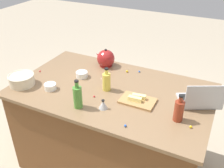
# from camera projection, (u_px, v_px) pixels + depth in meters

# --- Properties ---
(ground_plane) EXTENTS (12.00, 12.00, 0.00)m
(ground_plane) POSITION_uv_depth(u_px,v_px,m) (112.00, 161.00, 2.68)
(ground_plane) COLOR #B7A88E
(island_counter) EXTENTS (1.71, 1.03, 0.90)m
(island_counter) POSITION_uv_depth(u_px,v_px,m) (112.00, 128.00, 2.45)
(island_counter) COLOR brown
(island_counter) RESTS_ON ground
(laptop) EXTENTS (0.38, 0.34, 0.22)m
(laptop) POSITION_uv_depth(u_px,v_px,m) (200.00, 100.00, 2.00)
(laptop) COLOR #B7B7BC
(laptop) RESTS_ON island_counter
(mixing_bowl_large) EXTENTS (0.23, 0.23, 0.10)m
(mixing_bowl_large) POSITION_uv_depth(u_px,v_px,m) (22.00, 80.00, 2.26)
(mixing_bowl_large) COLOR beige
(mixing_bowl_large) RESTS_ON island_counter
(bottle_oil) EXTENTS (0.07, 0.07, 0.21)m
(bottle_oil) POSITION_uv_depth(u_px,v_px,m) (107.00, 81.00, 2.17)
(bottle_oil) COLOR #DBC64C
(bottle_oil) RESTS_ON island_counter
(bottle_olive) EXTENTS (0.07, 0.07, 0.24)m
(bottle_olive) POSITION_uv_depth(u_px,v_px,m) (78.00, 97.00, 1.95)
(bottle_olive) COLOR #4C8C38
(bottle_olive) RESTS_ON island_counter
(bottle_soy) EXTENTS (0.07, 0.07, 0.21)m
(bottle_soy) POSITION_uv_depth(u_px,v_px,m) (179.00, 110.00, 1.81)
(bottle_soy) COLOR maroon
(bottle_soy) RESTS_ON island_counter
(kettle) EXTENTS (0.21, 0.18, 0.20)m
(kettle) POSITION_uv_depth(u_px,v_px,m) (106.00, 59.00, 2.58)
(kettle) COLOR maroon
(kettle) RESTS_ON island_counter
(cutting_board) EXTENTS (0.28, 0.18, 0.02)m
(cutting_board) POSITION_uv_depth(u_px,v_px,m) (138.00, 101.00, 2.05)
(cutting_board) COLOR #AD7F4C
(cutting_board) RESTS_ON island_counter
(butter_stick_left) EXTENTS (0.11, 0.05, 0.04)m
(butter_stick_left) POSITION_uv_depth(u_px,v_px,m) (139.00, 97.00, 2.05)
(butter_stick_left) COLOR #F4E58C
(butter_stick_left) RESTS_ON cutting_board
(butter_stick_right) EXTENTS (0.11, 0.04, 0.04)m
(butter_stick_right) POSITION_uv_depth(u_px,v_px,m) (135.00, 99.00, 2.03)
(butter_stick_right) COLOR #F4E58C
(butter_stick_right) RESTS_ON cutting_board
(ramekin_small) EXTENTS (0.11, 0.11, 0.05)m
(ramekin_small) POSITION_uv_depth(u_px,v_px,m) (82.00, 74.00, 2.40)
(ramekin_small) COLOR white
(ramekin_small) RESTS_ON island_counter
(ramekin_medium) EXTENTS (0.10, 0.10, 0.05)m
(ramekin_medium) POSITION_uv_depth(u_px,v_px,m) (50.00, 87.00, 2.21)
(ramekin_medium) COLOR white
(ramekin_medium) RESTS_ON island_counter
(kitchen_timer) EXTENTS (0.07, 0.07, 0.08)m
(kitchen_timer) POSITION_uv_depth(u_px,v_px,m) (103.00, 104.00, 1.96)
(kitchen_timer) COLOR #B2B2B7
(kitchen_timer) RESTS_ON island_counter
(candy_0) EXTENTS (0.02, 0.02, 0.02)m
(candy_0) POSITION_uv_depth(u_px,v_px,m) (191.00, 127.00, 1.77)
(candy_0) COLOR yellow
(candy_0) RESTS_ON island_counter
(candy_1) EXTENTS (0.02, 0.02, 0.02)m
(candy_1) POSITION_uv_depth(u_px,v_px,m) (125.00, 126.00, 1.78)
(candy_1) COLOR blue
(candy_1) RESTS_ON island_counter
(candy_2) EXTENTS (0.02, 0.02, 0.02)m
(candy_2) POSITION_uv_depth(u_px,v_px,m) (127.00, 71.00, 2.49)
(candy_2) COLOR yellow
(candy_2) RESTS_ON island_counter
(candy_3) EXTENTS (0.01, 0.01, 0.01)m
(candy_3) POSITION_uv_depth(u_px,v_px,m) (94.00, 96.00, 2.11)
(candy_3) COLOR red
(candy_3) RESTS_ON island_counter
(candy_4) EXTENTS (0.02, 0.02, 0.02)m
(candy_4) POSITION_uv_depth(u_px,v_px,m) (40.00, 71.00, 2.50)
(candy_4) COLOR red
(candy_4) RESTS_ON island_counter
(candy_5) EXTENTS (0.02, 0.02, 0.02)m
(candy_5) POSITION_uv_depth(u_px,v_px,m) (139.00, 71.00, 2.49)
(candy_5) COLOR blue
(candy_5) RESTS_ON island_counter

